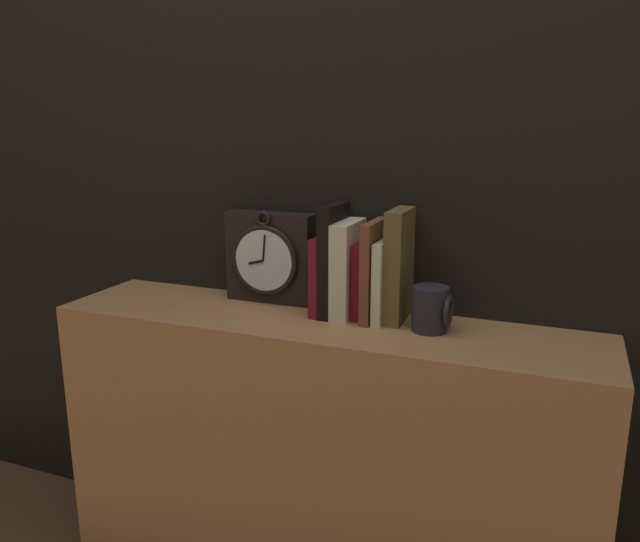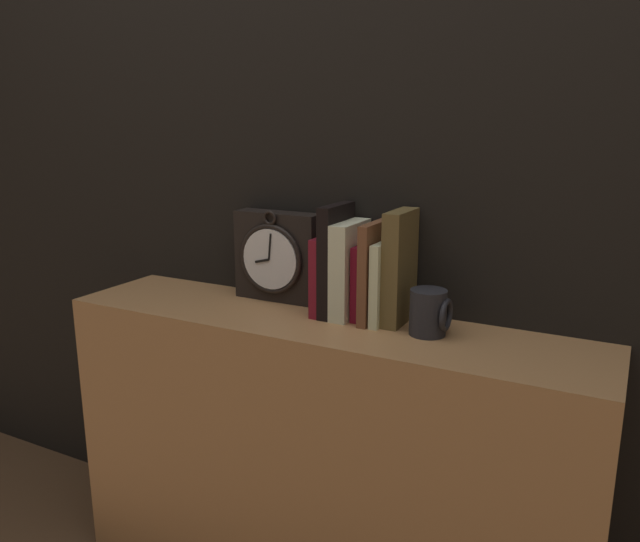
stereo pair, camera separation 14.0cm
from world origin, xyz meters
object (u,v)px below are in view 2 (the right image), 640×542
mug (430,313)px  book_slot0_maroon (326,274)px  clock (277,256)px  book_slot2_cream (350,270)px  book_slot6_brown (400,268)px  book_slot1_black (336,260)px  book_slot5_cream (385,282)px  book_slot4_brown (375,272)px  book_slot3_maroon (366,281)px

mug → book_slot0_maroon: bearing=170.8°
clock → book_slot0_maroon: 0.16m
clock → mug: clock is taller
book_slot0_maroon → mug: 0.28m
clock → book_slot2_cream: clock is taller
book_slot0_maroon → book_slot6_brown: bearing=1.6°
clock → book_slot1_black: book_slot1_black is taller
clock → book_slot5_cream: (0.31, -0.04, -0.02)m
book_slot2_cream → book_slot4_brown: book_slot4_brown is taller
book_slot5_cream → book_slot4_brown: bearing=-175.5°
book_slot2_cream → book_slot5_cream: size_ratio=1.19×
clock → book_slot3_maroon: size_ratio=1.35×
book_slot0_maroon → book_slot2_cream: book_slot2_cream is taller
book_slot2_cream → book_slot4_brown: 0.06m
book_slot2_cream → mug: (0.21, -0.04, -0.06)m
clock → book_slot2_cream: bearing=-9.2°
book_slot2_cream → book_slot4_brown: size_ratio=0.98×
book_slot6_brown → book_slot2_cream: bearing=-176.8°
book_slot2_cream → book_slot0_maroon: bearing=178.5°
book_slot4_brown → book_slot1_black: bearing=178.0°
clock → book_slot2_cream: (0.22, -0.04, -0.00)m
book_slot0_maroon → clock: bearing=167.9°
book_slot0_maroon → book_slot6_brown: 0.18m
book_slot0_maroon → mug: bearing=-9.2°
book_slot5_cream → mug: size_ratio=1.89×
book_slot3_maroon → mug: (0.17, -0.05, -0.04)m
mug → book_slot3_maroon: bearing=163.0°
book_slot0_maroon → book_slot1_black: size_ratio=0.71×
book_slot1_black → book_slot3_maroon: bearing=7.2°
book_slot0_maroon → book_slot4_brown: size_ratio=0.81×
book_slot0_maroon → book_slot2_cream: (0.06, -0.00, 0.02)m
book_slot4_brown → book_slot3_maroon: bearing=154.2°
book_slot1_black → book_slot5_cream: bearing=-0.7°
clock → book_slot4_brown: 0.28m
book_slot1_black → book_slot6_brown: bearing=2.2°
book_slot6_brown → book_slot1_black: bearing=-177.8°
book_slot2_cream → book_slot6_brown: book_slot6_brown is taller
book_slot3_maroon → book_slot4_brown: (0.03, -0.01, 0.03)m
book_slot3_maroon → book_slot5_cream: bearing=-11.5°
book_slot5_cream → mug: 0.13m
book_slot2_cream → book_slot5_cream: (0.09, -0.00, -0.02)m
book_slot1_black → book_slot2_cream: size_ratio=1.17×
book_slot2_cream → book_slot6_brown: 0.12m
book_slot4_brown → book_slot6_brown: (0.06, 0.01, 0.01)m
book_slot0_maroon → book_slot1_black: bearing=-1.9°
book_slot3_maroon → book_slot5_cream: book_slot5_cream is taller
book_slot4_brown → mug: (0.14, -0.04, -0.06)m
book_slot5_cream → book_slot6_brown: (0.03, 0.01, 0.03)m
book_slot1_black → book_slot0_maroon: bearing=178.1°
clock → book_slot6_brown: bearing=-4.8°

